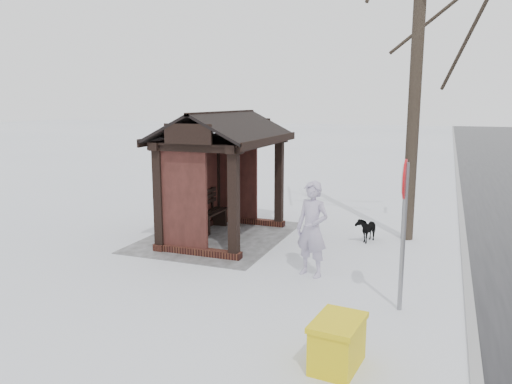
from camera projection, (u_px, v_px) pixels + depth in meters
ground at (225, 238)px, 12.31m from camera, size 120.00×120.00×0.00m
kerb at (466, 263)px, 10.37m from camera, size 120.00×0.15×0.06m
trampled_patch at (218, 237)px, 12.38m from camera, size 4.20×3.20×0.02m
bus_shelter at (218, 150)px, 11.97m from camera, size 3.60×2.40×3.09m
pedestrian at (312, 229)px, 9.50m from camera, size 0.63×0.78×1.85m
dog at (366, 229)px, 11.97m from camera, size 0.77×0.48×0.60m
grit_bin at (337, 343)px, 6.29m from camera, size 0.89×0.66×0.64m
road_sign at (404, 203)px, 7.77m from camera, size 0.63×0.09×2.45m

